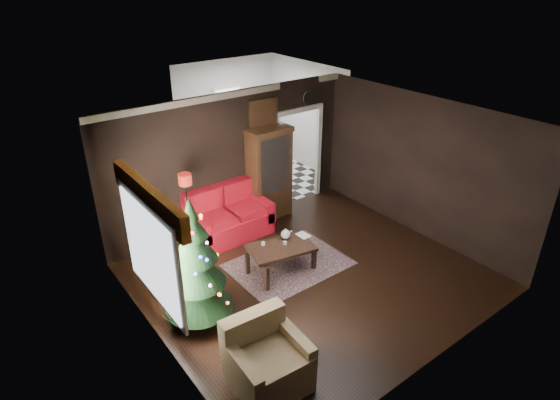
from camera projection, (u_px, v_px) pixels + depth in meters
floor at (311, 276)px, 8.17m from camera, size 5.50×5.50×0.00m
ceiling at (316, 123)px, 6.91m from camera, size 5.50×5.50×0.00m
wall_back at (232, 160)px, 9.32m from camera, size 5.50×0.00×5.50m
wall_front at (445, 280)px, 5.76m from camera, size 5.50×0.00×5.50m
wall_left at (154, 265)px, 6.06m from camera, size 0.00×5.50×5.50m
wall_right at (420, 167)px, 9.02m from camera, size 0.00×5.50×5.50m
doorway at (297, 158)px, 10.39m from camera, size 1.10×0.10×2.10m
left_window at (150, 254)px, 6.20m from camera, size 0.05×1.60×1.40m
valance at (148, 197)px, 5.87m from camera, size 0.12×2.10×0.35m
kitchen_floor at (260, 179)px, 11.93m from camera, size 3.00×3.00×0.00m
kitchen_window at (227, 102)px, 12.20m from camera, size 0.70×0.06×0.70m
rug at (289, 264)px, 8.49m from camera, size 2.07×1.51×0.01m
loveseat at (229, 214)px, 9.19m from camera, size 1.70×0.90×1.00m
curio_cabinet at (269, 175)px, 9.76m from camera, size 0.90×0.45×1.90m
floor_lamp at (188, 213)px, 8.55m from camera, size 0.33×0.33×1.55m
christmas_tree at (195, 263)px, 6.70m from camera, size 1.36×1.36×1.99m
armchair at (268, 357)px, 5.88m from camera, size 1.01×1.01×0.97m
coffee_table at (281, 259)px, 8.20m from camera, size 1.24×0.89×0.51m
teapot at (286, 234)px, 8.28m from camera, size 0.25×0.25×0.18m
cup_a at (263, 244)px, 8.12m from camera, size 0.07×0.07×0.06m
cup_b at (285, 243)px, 8.14m from camera, size 0.07×0.07×0.05m
book at (300, 232)px, 8.30m from camera, size 0.18×0.03×0.24m
wall_clock at (309, 98)px, 9.89m from camera, size 0.32×0.32×0.06m
painting at (263, 113)px, 9.31m from camera, size 0.62×0.05×0.52m
kitchen_counter at (234, 149)px, 12.59m from camera, size 1.80×0.60×0.90m
kitchen_table at (257, 172)px, 11.39m from camera, size 0.70×0.70×0.75m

